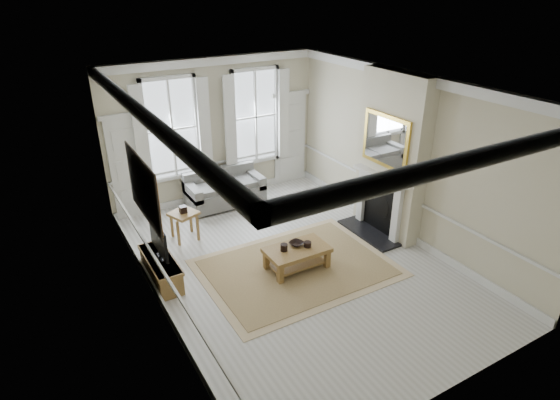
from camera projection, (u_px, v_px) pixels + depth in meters
floor at (294, 264)px, 8.96m from camera, size 7.20×7.20×0.00m
ceiling at (297, 86)px, 7.50m from camera, size 7.20×7.20×0.00m
back_wall at (215, 131)px, 11.04m from camera, size 5.20×0.00×5.20m
left_wall at (149, 217)px, 7.06m from camera, size 0.00×7.20×7.20m
right_wall at (405, 157)px, 9.41m from camera, size 0.00×7.20×7.20m
window_left at (172, 129)px, 10.44m from camera, size 1.26×0.20×2.20m
window_right at (255, 117)px, 11.39m from camera, size 1.26×0.20×2.20m
door_left at (131, 169)px, 10.32m from camera, size 0.90×0.08×2.30m
door_right at (290, 140)px, 12.17m from camera, size 0.90×0.08×2.30m
painting at (143, 189)px, 7.16m from camera, size 0.05×1.66×1.06m
chimney_breast at (392, 156)px, 9.48m from camera, size 0.35×1.70×3.38m
hearth at (368, 233)px, 10.01m from camera, size 0.55×1.50×0.05m
fireplace at (379, 201)px, 9.80m from camera, size 0.21×1.45×1.33m
mirror at (385, 141)px, 9.24m from camera, size 0.06×1.26×1.06m
sofa at (224, 190)px, 11.21m from camera, size 1.81×0.88×0.85m
side_table at (184, 217)px, 9.64m from camera, size 0.65×0.65×0.61m
rug at (297, 268)px, 8.84m from camera, size 3.50×2.60×0.02m
coffee_table at (297, 252)px, 8.69m from camera, size 1.18×0.70×0.44m
ceramic_pot_a at (284, 247)px, 8.55m from camera, size 0.13×0.13×0.13m
ceramic_pot_b at (308, 244)px, 8.68m from camera, size 0.14×0.14×0.10m
bowl at (296, 244)px, 8.74m from camera, size 0.34×0.34×0.06m
tv_stand at (161, 269)px, 8.41m from camera, size 0.41×1.29×0.46m
tv at (159, 239)px, 8.15m from camera, size 0.08×0.90×0.68m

